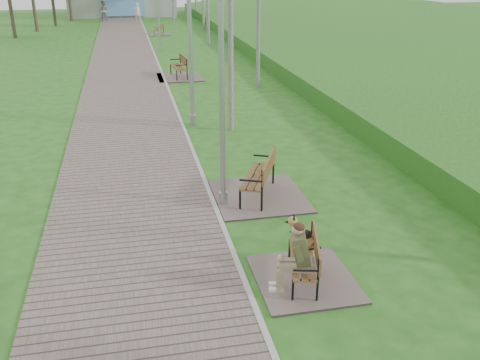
% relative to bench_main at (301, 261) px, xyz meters
% --- Properties ---
extents(walkway, '(3.50, 67.00, 0.04)m').
position_rel_bench_main_xyz_m(walkway, '(-2.66, 18.66, -0.37)').
color(walkway, '#625450').
rests_on(walkway, ground).
extents(kerb, '(0.10, 67.00, 0.05)m').
position_rel_bench_main_xyz_m(kerb, '(-0.91, 18.66, -0.37)').
color(kerb, '#999993').
rests_on(kerb, ground).
extents(embankment, '(14.00, 70.00, 1.60)m').
position_rel_bench_main_xyz_m(embankment, '(11.09, 17.16, -0.39)').
color(embankment, '#41842C').
rests_on(embankment, ground).
extents(bench_main, '(1.63, 1.81, 1.42)m').
position_rel_bench_main_xyz_m(bench_main, '(0.00, 0.00, 0.00)').
color(bench_main, '#625450').
rests_on(bench_main, ground).
extents(bench_second, '(2.01, 2.23, 1.23)m').
position_rel_bench_main_xyz_m(bench_second, '(0.13, 3.51, -0.16)').
color(bench_second, '#625450').
rests_on(bench_second, ground).
extents(bench_third, '(1.99, 2.22, 1.22)m').
position_rel_bench_main_xyz_m(bench_third, '(-0.22, 17.21, -0.16)').
color(bench_third, '#625450').
rests_on(bench_third, ground).
extents(bench_far, '(1.54, 1.71, 0.95)m').
position_rel_bench_main_xyz_m(bench_far, '(-0.03, 32.77, -0.22)').
color(bench_far, '#625450').
rests_on(bench_far, ground).
extents(lamp_post_near, '(0.20, 0.20, 5.10)m').
position_rel_bench_main_xyz_m(lamp_post_near, '(-0.71, 3.29, 1.99)').
color(lamp_post_near, '#96999E').
rests_on(lamp_post_near, ground).
extents(lamp_post_second, '(0.23, 0.23, 5.91)m').
position_rel_bench_main_xyz_m(lamp_post_second, '(-0.57, 9.56, 2.37)').
color(lamp_post_second, '#96999E').
rests_on(lamp_post_second, ground).
extents(lamp_post_third, '(0.21, 0.21, 5.36)m').
position_rel_bench_main_xyz_m(lamp_post_third, '(-0.47, 25.44, 2.11)').
color(lamp_post_third, '#96999E').
rests_on(lamp_post_third, ground).
extents(pedestrian_near, '(0.60, 0.42, 1.58)m').
position_rel_bench_main_xyz_m(pedestrian_near, '(-1.21, 41.77, 0.40)').
color(pedestrian_near, silver).
rests_on(pedestrian_near, ground).
extents(pedestrian_far, '(0.97, 0.80, 1.84)m').
position_rel_bench_main_xyz_m(pedestrian_far, '(-4.11, 42.90, 0.53)').
color(pedestrian_far, gray).
rests_on(pedestrian_far, ground).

